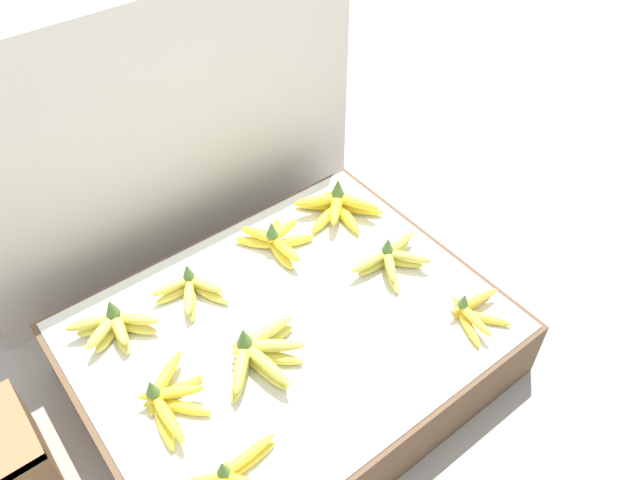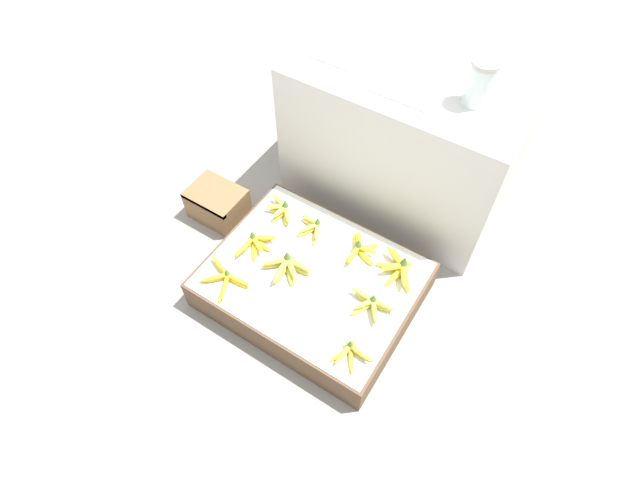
{
  "view_description": "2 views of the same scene",
  "coord_description": "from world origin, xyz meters",
  "px_view_note": "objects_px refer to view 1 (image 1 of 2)",
  "views": [
    {
      "loc": [
        -0.52,
        -0.79,
        1.42
      ],
      "look_at": [
        0.12,
        0.03,
        0.39
      ],
      "focal_mm": 35.0,
      "sensor_mm": 36.0,
      "label": 1
    },
    {
      "loc": [
        0.74,
        -1.08,
        2.25
      ],
      "look_at": [
        -0.03,
        0.11,
        0.32
      ],
      "focal_mm": 28.0,
      "sensor_mm": 36.0,
      "label": 2
    }
  ],
  "objects_px": {
    "banana_bunch_middle_midleft": "(259,354)",
    "banana_bunch_back_midright": "(276,240)",
    "banana_bunch_back_right": "(337,206)",
    "banana_bunch_middle_right": "(391,259)",
    "banana_bunch_back_left": "(114,327)",
    "banana_bunch_back_midleft": "(191,291)",
    "banana_bunch_front_right": "(473,312)",
    "banana_bunch_middle_left": "(168,398)"
  },
  "relations": [
    {
      "from": "banana_bunch_middle_midleft",
      "to": "banana_bunch_back_midright",
      "type": "relative_size",
      "value": 1.16
    },
    {
      "from": "banana_bunch_back_right",
      "to": "banana_bunch_middle_right",
      "type": "bearing_deg",
      "value": -94.22
    },
    {
      "from": "banana_bunch_back_left",
      "to": "banana_bunch_back_midright",
      "type": "xyz_separation_m",
      "value": [
        0.48,
        0.01,
        -0.0
      ]
    },
    {
      "from": "banana_bunch_middle_right",
      "to": "banana_bunch_back_midright",
      "type": "height_order",
      "value": "banana_bunch_back_midright"
    },
    {
      "from": "banana_bunch_middle_midleft",
      "to": "banana_bunch_back_right",
      "type": "relative_size",
      "value": 1.04
    },
    {
      "from": "banana_bunch_back_left",
      "to": "banana_bunch_back_midleft",
      "type": "height_order",
      "value": "banana_bunch_back_left"
    },
    {
      "from": "banana_bunch_front_right",
      "to": "banana_bunch_back_right",
      "type": "bearing_deg",
      "value": 92.79
    },
    {
      "from": "banana_bunch_front_right",
      "to": "banana_bunch_middle_midleft",
      "type": "height_order",
      "value": "banana_bunch_middle_midleft"
    },
    {
      "from": "banana_bunch_back_right",
      "to": "banana_bunch_middle_left",
      "type": "bearing_deg",
      "value": -159.4
    },
    {
      "from": "banana_bunch_front_right",
      "to": "banana_bunch_middle_midleft",
      "type": "relative_size",
      "value": 0.71
    },
    {
      "from": "banana_bunch_front_right",
      "to": "banana_bunch_back_midleft",
      "type": "relative_size",
      "value": 1.06
    },
    {
      "from": "banana_bunch_middle_midleft",
      "to": "banana_bunch_back_left",
      "type": "bearing_deg",
      "value": 129.4
    },
    {
      "from": "banana_bunch_back_midleft",
      "to": "banana_bunch_middle_midleft",
      "type": "bearing_deg",
      "value": -84.34
    },
    {
      "from": "banana_bunch_back_midright",
      "to": "banana_bunch_back_right",
      "type": "distance_m",
      "value": 0.22
    },
    {
      "from": "banana_bunch_back_left",
      "to": "banana_bunch_back_midleft",
      "type": "xyz_separation_m",
      "value": [
        0.2,
        -0.01,
        -0.0
      ]
    },
    {
      "from": "banana_bunch_middle_left",
      "to": "banana_bunch_middle_right",
      "type": "relative_size",
      "value": 0.96
    },
    {
      "from": "banana_bunch_back_midleft",
      "to": "banana_bunch_back_right",
      "type": "distance_m",
      "value": 0.49
    },
    {
      "from": "banana_bunch_middle_left",
      "to": "banana_bunch_middle_midleft",
      "type": "xyz_separation_m",
      "value": [
        0.22,
        -0.03,
        0.01
      ]
    },
    {
      "from": "banana_bunch_middle_right",
      "to": "banana_bunch_back_midright",
      "type": "relative_size",
      "value": 1.12
    },
    {
      "from": "banana_bunch_front_right",
      "to": "banana_bunch_back_left",
      "type": "relative_size",
      "value": 0.84
    },
    {
      "from": "banana_bunch_middle_left",
      "to": "banana_bunch_middle_midleft",
      "type": "height_order",
      "value": "banana_bunch_middle_midleft"
    },
    {
      "from": "banana_bunch_middle_right",
      "to": "banana_bunch_back_left",
      "type": "bearing_deg",
      "value": 160.52
    },
    {
      "from": "banana_bunch_middle_right",
      "to": "banana_bunch_back_midleft",
      "type": "xyz_separation_m",
      "value": [
        -0.47,
        0.23,
        -0.0
      ]
    },
    {
      "from": "banana_bunch_back_midleft",
      "to": "banana_bunch_back_right",
      "type": "bearing_deg",
      "value": 2.05
    },
    {
      "from": "banana_bunch_back_midright",
      "to": "banana_bunch_front_right",
      "type": "bearing_deg",
      "value": -63.99
    },
    {
      "from": "banana_bunch_middle_right",
      "to": "banana_bunch_back_midleft",
      "type": "relative_size",
      "value": 1.44
    },
    {
      "from": "banana_bunch_back_midright",
      "to": "banana_bunch_back_midleft",
      "type": "bearing_deg",
      "value": -176.88
    },
    {
      "from": "banana_bunch_middle_midleft",
      "to": "banana_bunch_back_left",
      "type": "relative_size",
      "value": 1.19
    },
    {
      "from": "banana_bunch_middle_left",
      "to": "banana_bunch_back_left",
      "type": "xyz_separation_m",
      "value": [
        -0.01,
        0.25,
        0.0
      ]
    },
    {
      "from": "banana_bunch_front_right",
      "to": "banana_bunch_back_left",
      "type": "height_order",
      "value": "banana_bunch_back_left"
    },
    {
      "from": "banana_bunch_back_left",
      "to": "banana_bunch_back_midleft",
      "type": "bearing_deg",
      "value": -2.74
    },
    {
      "from": "banana_bunch_back_right",
      "to": "banana_bunch_back_midleft",
      "type": "bearing_deg",
      "value": -177.95
    },
    {
      "from": "banana_bunch_back_midleft",
      "to": "banana_bunch_front_right",
      "type": "bearing_deg",
      "value": -43.05
    },
    {
      "from": "banana_bunch_middle_right",
      "to": "banana_bunch_back_right",
      "type": "height_order",
      "value": "banana_bunch_back_right"
    },
    {
      "from": "banana_bunch_middle_left",
      "to": "banana_bunch_back_right",
      "type": "distance_m",
      "value": 0.73
    },
    {
      "from": "banana_bunch_middle_left",
      "to": "banana_bunch_middle_midleft",
      "type": "bearing_deg",
      "value": -7.62
    },
    {
      "from": "banana_bunch_back_midleft",
      "to": "banana_bunch_back_left",
      "type": "bearing_deg",
      "value": 177.26
    },
    {
      "from": "banana_bunch_middle_midleft",
      "to": "banana_bunch_back_right",
      "type": "xyz_separation_m",
      "value": [
        0.47,
        0.29,
        0.0
      ]
    },
    {
      "from": "banana_bunch_back_left",
      "to": "banana_bunch_back_right",
      "type": "distance_m",
      "value": 0.69
    },
    {
      "from": "banana_bunch_middle_midleft",
      "to": "banana_bunch_back_left",
      "type": "height_order",
      "value": "banana_bunch_middle_midleft"
    },
    {
      "from": "banana_bunch_middle_left",
      "to": "banana_bunch_back_right",
      "type": "relative_size",
      "value": 0.97
    },
    {
      "from": "banana_bunch_middle_right",
      "to": "banana_bunch_middle_left",
      "type": "bearing_deg",
      "value": -179.15
    }
  ]
}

